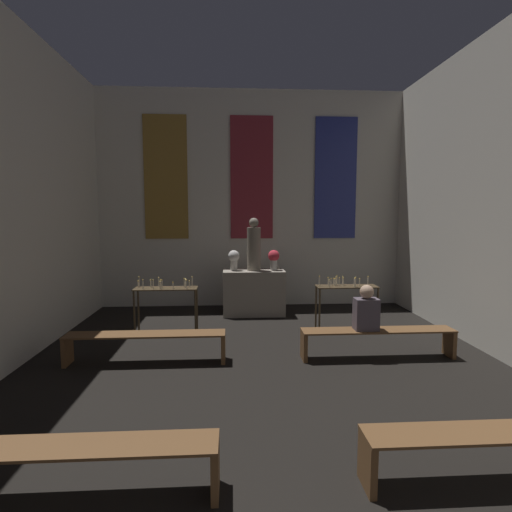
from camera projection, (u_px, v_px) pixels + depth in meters
wall_back at (252, 199)px, 9.58m from camera, size 7.45×0.16×5.13m
altar at (254, 292)px, 8.84m from camera, size 1.35×0.63×0.99m
statue at (254, 246)px, 8.73m from camera, size 0.30×0.30×1.15m
flower_vase_left at (234, 258)px, 8.74m from camera, size 0.25×0.25×0.45m
flower_vase_right at (274, 258)px, 8.79m from camera, size 0.25×0.25×0.45m
candle_rack_left at (166, 295)px, 7.45m from camera, size 1.17×0.38×1.06m
candle_rack_right at (346, 293)px, 7.65m from camera, size 1.17×0.38×1.06m
pew_second_left at (66, 459)px, 3.10m from camera, size 2.37×0.36×0.45m
pew_second_right at (504, 443)px, 3.31m from camera, size 2.37×0.36×0.45m
pew_back_left at (146, 341)px, 5.97m from camera, size 2.37×0.36×0.45m
pew_back_right at (378, 336)px, 6.18m from camera, size 2.37×0.36×0.45m
person_seated at (366, 310)px, 6.13m from camera, size 0.36×0.24×0.70m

